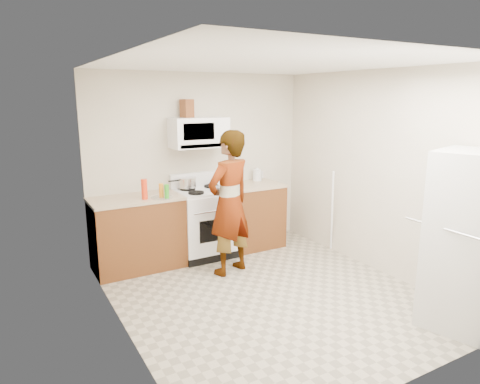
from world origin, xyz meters
TOP-DOWN VIEW (x-y plane):
  - floor at (0.00, 0.00)m, footprint 3.60×3.60m
  - back_wall at (0.00, 1.79)m, footprint 3.20×0.02m
  - right_wall at (1.59, 0.00)m, footprint 0.02×3.60m
  - cabinet_left at (-1.04, 1.49)m, footprint 1.12×0.62m
  - counter_left at (-1.04, 1.49)m, footprint 1.14×0.64m
  - cabinet_right at (0.68, 1.49)m, footprint 0.80×0.62m
  - counter_right at (0.68, 1.49)m, footprint 0.82×0.64m
  - gas_range at (-0.10, 1.48)m, footprint 0.76×0.65m
  - microwave at (-0.10, 1.61)m, footprint 0.76×0.38m
  - person at (-0.08, 0.78)m, footprint 0.75×0.61m
  - fridge at (1.28, -1.47)m, footprint 0.88×0.88m
  - kettle at (0.88, 1.68)m, footprint 0.17×0.17m
  - jug at (-0.24, 1.66)m, footprint 0.17×0.17m
  - saucepan at (-0.27, 1.65)m, footprint 0.30×0.30m
  - tray at (0.10, 1.35)m, footprint 0.29×0.22m
  - bottle_spray at (-0.96, 1.35)m, footprint 0.09×0.09m
  - bottle_hot_sauce at (-0.76, 1.31)m, footprint 0.07×0.07m
  - bottle_green_cap at (-0.72, 1.23)m, footprint 0.07×0.07m
  - pot_lid at (-0.76, 1.31)m, footprint 0.34×0.34m
  - broom at (1.51, 0.70)m, footprint 0.20×0.19m

SIDE VIEW (x-z plane):
  - floor at x=0.00m, z-range 0.00..0.00m
  - cabinet_left at x=-1.04m, z-range 0.00..0.90m
  - cabinet_right at x=0.68m, z-range 0.00..0.90m
  - gas_range at x=-0.10m, z-range -0.08..1.05m
  - broom at x=1.51m, z-range 0.01..1.19m
  - fridge at x=1.28m, z-range 0.00..1.70m
  - person at x=-0.08m, z-range 0.00..1.79m
  - counter_left at x=-1.04m, z-range 0.90..0.93m
  - counter_right at x=0.68m, z-range 0.90..0.93m
  - pot_lid at x=-0.76m, z-range 0.94..0.95m
  - tray at x=0.10m, z-range 0.93..0.98m
  - kettle at x=0.88m, z-range 0.94..1.10m
  - saucepan at x=-0.27m, z-range 0.95..1.09m
  - bottle_green_cap at x=-0.72m, z-range 0.94..1.12m
  - bottle_hot_sauce at x=-0.76m, z-range 0.94..1.12m
  - bottle_spray at x=-0.96m, z-range 0.94..1.18m
  - back_wall at x=0.00m, z-range 0.00..2.50m
  - right_wall at x=1.59m, z-range 0.00..2.50m
  - microwave at x=-0.10m, z-range 1.50..1.90m
  - jug at x=-0.24m, z-range 1.90..2.14m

